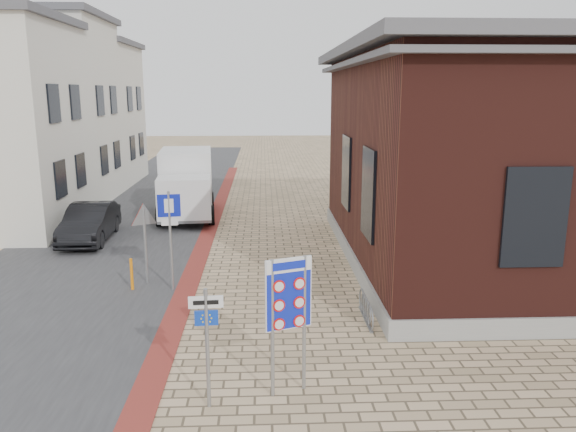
{
  "coord_description": "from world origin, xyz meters",
  "views": [
    {
      "loc": [
        0.2,
        -10.49,
        5.45
      ],
      "look_at": [
        0.83,
        4.03,
        2.2
      ],
      "focal_mm": 35.0,
      "sensor_mm": 36.0,
      "label": 1
    }
  ],
  "objects_px": {
    "essen_sign": "(207,331)",
    "bollard": "(132,274)",
    "box_truck": "(186,183)",
    "parking_sign": "(170,223)",
    "sedan": "(90,223)",
    "border_sign": "(288,297)"
  },
  "relations": [
    {
      "from": "essen_sign",
      "to": "bollard",
      "type": "bearing_deg",
      "value": 109.85
    },
    {
      "from": "box_truck",
      "to": "bollard",
      "type": "relative_size",
      "value": 6.18
    },
    {
      "from": "parking_sign",
      "to": "box_truck",
      "type": "bearing_deg",
      "value": 87.05
    },
    {
      "from": "sedan",
      "to": "essen_sign",
      "type": "relative_size",
      "value": 1.89
    },
    {
      "from": "box_truck",
      "to": "bollard",
      "type": "distance_m",
      "value": 9.54
    },
    {
      "from": "box_truck",
      "to": "essen_sign",
      "type": "bearing_deg",
      "value": -86.6
    },
    {
      "from": "box_truck",
      "to": "essen_sign",
      "type": "xyz_separation_m",
      "value": [
        2.42,
        -15.53,
        -0.05
      ]
    },
    {
      "from": "bollard",
      "to": "parking_sign",
      "type": "bearing_deg",
      "value": -2.26
    },
    {
      "from": "essen_sign",
      "to": "bollard",
      "type": "height_order",
      "value": "essen_sign"
    },
    {
      "from": "parking_sign",
      "to": "bollard",
      "type": "distance_m",
      "value": 1.86
    },
    {
      "from": "border_sign",
      "to": "bollard",
      "type": "height_order",
      "value": "border_sign"
    },
    {
      "from": "border_sign",
      "to": "box_truck",
      "type": "bearing_deg",
      "value": 83.78
    },
    {
      "from": "sedan",
      "to": "essen_sign",
      "type": "bearing_deg",
      "value": -67.05
    },
    {
      "from": "sedan",
      "to": "parking_sign",
      "type": "height_order",
      "value": "parking_sign"
    },
    {
      "from": "sedan",
      "to": "box_truck",
      "type": "relative_size",
      "value": 0.73
    },
    {
      "from": "bollard",
      "to": "sedan",
      "type": "bearing_deg",
      "value": 116.83
    },
    {
      "from": "parking_sign",
      "to": "sedan",
      "type": "bearing_deg",
      "value": 117.25
    },
    {
      "from": "border_sign",
      "to": "bollard",
      "type": "relative_size",
      "value": 2.82
    },
    {
      "from": "bollard",
      "to": "border_sign",
      "type": "bearing_deg",
      "value": -53.7
    },
    {
      "from": "sedan",
      "to": "box_truck",
      "type": "bearing_deg",
      "value": 50.54
    },
    {
      "from": "border_sign",
      "to": "essen_sign",
      "type": "bearing_deg",
      "value": 176.53
    },
    {
      "from": "box_truck",
      "to": "sedan",
      "type": "bearing_deg",
      "value": -132.46
    }
  ]
}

